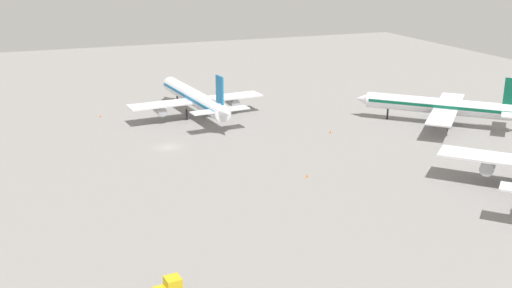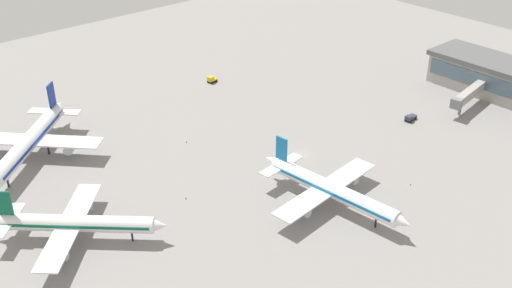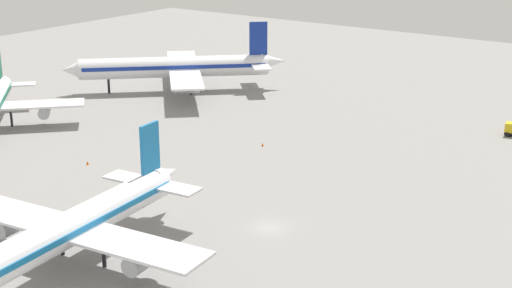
{
  "view_description": "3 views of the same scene",
  "coord_description": "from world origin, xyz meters",
  "px_view_note": "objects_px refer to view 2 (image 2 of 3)",
  "views": [
    {
      "loc": [
        117.75,
        -25.56,
        38.79
      ],
      "look_at": [
        18.82,
        12.27,
        4.94
      ],
      "focal_mm": 42.57,
      "sensor_mm": 36.0,
      "label": 1
    },
    {
      "loc": [
        -100.76,
        104.77,
        83.21
      ],
      "look_at": [
        5.84,
        10.84,
        4.88
      ],
      "focal_mm": 42.87,
      "sensor_mm": 36.0,
      "label": 2
    },
    {
      "loc": [
        -70.4,
        -47.85,
        38.64
      ],
      "look_at": [
        19.1,
        15.73,
        2.89
      ],
      "focal_mm": 52.53,
      "sensor_mm": 36.0,
      "label": 3
    }
  ],
  "objects_px": {
    "baggage_tug": "(212,79)",
    "safety_cone_near_gate": "(187,142)",
    "safety_cone_mid_apron": "(411,184)",
    "pushback_tractor": "(410,118)",
    "airplane_taxiing": "(30,141)",
    "safety_cone_far_side": "(186,198)",
    "airplane_distant": "(75,223)",
    "airplane_at_gate": "(331,189)"
  },
  "relations": [
    {
      "from": "baggage_tug",
      "to": "safety_cone_near_gate",
      "type": "bearing_deg",
      "value": 36.26
    },
    {
      "from": "safety_cone_mid_apron",
      "to": "pushback_tractor",
      "type": "bearing_deg",
      "value": -53.65
    },
    {
      "from": "airplane_taxiing",
      "to": "safety_cone_near_gate",
      "type": "bearing_deg",
      "value": 107.62
    },
    {
      "from": "safety_cone_near_gate",
      "to": "safety_cone_far_side",
      "type": "xyz_separation_m",
      "value": [
        -23.06,
        16.75,
        0.0
      ]
    },
    {
      "from": "baggage_tug",
      "to": "safety_cone_far_side",
      "type": "bearing_deg",
      "value": 40.67
    },
    {
      "from": "airplane_distant",
      "to": "safety_cone_near_gate",
      "type": "height_order",
      "value": "airplane_distant"
    },
    {
      "from": "airplane_at_gate",
      "to": "pushback_tractor",
      "type": "relative_size",
      "value": 9.11
    },
    {
      "from": "baggage_tug",
      "to": "safety_cone_far_side",
      "type": "relative_size",
      "value": 5.66
    },
    {
      "from": "safety_cone_far_side",
      "to": "pushback_tractor",
      "type": "bearing_deg",
      "value": -97.73
    },
    {
      "from": "baggage_tug",
      "to": "safety_cone_far_side",
      "type": "height_order",
      "value": "baggage_tug"
    },
    {
      "from": "safety_cone_mid_apron",
      "to": "baggage_tug",
      "type": "bearing_deg",
      "value": -1.79
    },
    {
      "from": "safety_cone_near_gate",
      "to": "airplane_at_gate",
      "type": "bearing_deg",
      "value": -171.2
    },
    {
      "from": "airplane_taxiing",
      "to": "safety_cone_far_side",
      "type": "height_order",
      "value": "airplane_taxiing"
    },
    {
      "from": "baggage_tug",
      "to": "pushback_tractor",
      "type": "bearing_deg",
      "value": 106.78
    },
    {
      "from": "airplane_at_gate",
      "to": "pushback_tractor",
      "type": "bearing_deg",
      "value": 99.81
    },
    {
      "from": "airplane_at_gate",
      "to": "safety_cone_mid_apron",
      "type": "bearing_deg",
      "value": 65.37
    },
    {
      "from": "airplane_taxiing",
      "to": "baggage_tug",
      "type": "xyz_separation_m",
      "value": [
        9.21,
        -68.3,
        -4.08
      ]
    },
    {
      "from": "airplane_at_gate",
      "to": "airplane_taxiing",
      "type": "bearing_deg",
      "value": -153.32
    },
    {
      "from": "baggage_tug",
      "to": "safety_cone_near_gate",
      "type": "relative_size",
      "value": 5.66
    },
    {
      "from": "airplane_taxiing",
      "to": "pushback_tractor",
      "type": "distance_m",
      "value": 109.75
    },
    {
      "from": "airplane_at_gate",
      "to": "safety_cone_near_gate",
      "type": "xyz_separation_m",
      "value": [
        47.97,
        7.42,
        -4.34
      ]
    },
    {
      "from": "airplane_at_gate",
      "to": "baggage_tug",
      "type": "height_order",
      "value": "airplane_at_gate"
    },
    {
      "from": "safety_cone_mid_apron",
      "to": "safety_cone_far_side",
      "type": "distance_m",
      "value": 56.26
    },
    {
      "from": "pushback_tractor",
      "to": "safety_cone_far_side",
      "type": "height_order",
      "value": "pushback_tractor"
    },
    {
      "from": "pushback_tractor",
      "to": "baggage_tug",
      "type": "bearing_deg",
      "value": -73.86
    },
    {
      "from": "airplane_at_gate",
      "to": "safety_cone_far_side",
      "type": "distance_m",
      "value": 34.98
    },
    {
      "from": "airplane_taxiing",
      "to": "pushback_tractor",
      "type": "relative_size",
      "value": 8.25
    },
    {
      "from": "airplane_taxiing",
      "to": "airplane_distant",
      "type": "distance_m",
      "value": 41.47
    },
    {
      "from": "airplane_at_gate",
      "to": "safety_cone_far_side",
      "type": "height_order",
      "value": "airplane_at_gate"
    },
    {
      "from": "airplane_at_gate",
      "to": "baggage_tug",
      "type": "bearing_deg",
      "value": 156.53
    },
    {
      "from": "airplane_taxiing",
      "to": "safety_cone_mid_apron",
      "type": "distance_m",
      "value": 100.42
    },
    {
      "from": "airplane_taxiing",
      "to": "safety_cone_far_side",
      "type": "relative_size",
      "value": 63.33
    },
    {
      "from": "safety_cone_near_gate",
      "to": "safety_cone_mid_apron",
      "type": "xyz_separation_m",
      "value": [
        -55.38,
        -29.31,
        0.0
      ]
    },
    {
      "from": "pushback_tractor",
      "to": "airplane_taxiing",
      "type": "bearing_deg",
      "value": -36.62
    },
    {
      "from": "airplane_distant",
      "to": "safety_cone_far_side",
      "type": "distance_m",
      "value": 27.58
    },
    {
      "from": "airplane_at_gate",
      "to": "safety_cone_near_gate",
      "type": "height_order",
      "value": "airplane_at_gate"
    },
    {
      "from": "pushback_tractor",
      "to": "safety_cone_near_gate",
      "type": "relative_size",
      "value": 7.67
    },
    {
      "from": "airplane_at_gate",
      "to": "safety_cone_near_gate",
      "type": "distance_m",
      "value": 48.73
    },
    {
      "from": "baggage_tug",
      "to": "safety_cone_mid_apron",
      "type": "relative_size",
      "value": 5.66
    },
    {
      "from": "airplane_distant",
      "to": "baggage_tug",
      "type": "bearing_deg",
      "value": 77.23
    },
    {
      "from": "safety_cone_far_side",
      "to": "airplane_at_gate",
      "type": "bearing_deg",
      "value": -135.86
    },
    {
      "from": "airplane_taxiing",
      "to": "safety_cone_far_side",
      "type": "distance_m",
      "value": 47.97
    }
  ]
}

